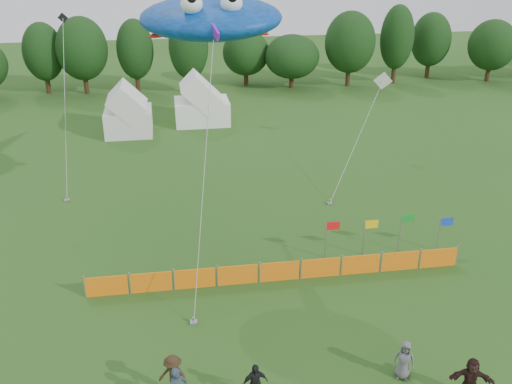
{
  "coord_description": "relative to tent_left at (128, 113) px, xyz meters",
  "views": [
    {
      "loc": [
        -3.4,
        -15.53,
        14.94
      ],
      "look_at": [
        0.0,
        6.0,
        5.2
      ],
      "focal_mm": 40.0,
      "sensor_mm": 36.0,
      "label": 1
    }
  ],
  "objects": [
    {
      "name": "small_kite_white",
      "position": [
        17.55,
        -9.07,
        2.28
      ],
      "size": [
        7.22,
        9.6,
        5.99
      ],
      "color": "white",
      "rests_on": "ground"
    },
    {
      "name": "spectator_c",
      "position": [
        2.9,
        -30.75,
        -0.84
      ],
      "size": [
        1.31,
        1.14,
        1.76
      ],
      "primitive_type": "imported",
      "rotation": [
        0.0,
        0.0,
        -0.53
      ],
      "color": "#302213",
      "rests_on": "ground"
    },
    {
      "name": "treeline",
      "position": [
        8.34,
        13.88,
        2.47
      ],
      "size": [
        104.57,
        8.78,
        8.36
      ],
      "color": "#382314",
      "rests_on": "ground"
    },
    {
      "name": "tent_right",
      "position": [
        6.21,
        2.08,
        -0.02
      ],
      "size": [
        4.75,
        3.8,
        3.36
      ],
      "color": "white",
      "rests_on": "ground"
    },
    {
      "name": "tent_left",
      "position": [
        0.0,
        0.0,
        0.0
      ],
      "size": [
        3.86,
        3.86,
        3.4
      ],
      "color": "white",
      "rests_on": "ground"
    },
    {
      "name": "flag_row",
      "position": [
        13.87,
        -22.22,
        -0.37
      ],
      "size": [
        6.73,
        0.37,
        2.06
      ],
      "color": "gray",
      "rests_on": "ground"
    },
    {
      "name": "barrier_fence",
      "position": [
        8.03,
        -23.94,
        -1.22
      ],
      "size": [
        17.9,
        0.06,
        1.0
      ],
      "color": "orange",
      "rests_on": "ground"
    },
    {
      "name": "stingray_kite",
      "position": [
        5.46,
        -19.23,
        9.89
      ],
      "size": [
        8.52,
        16.14,
        12.85
      ],
      "color": "blue",
      "rests_on": "ground"
    },
    {
      "name": "small_kite_dark",
      "position": [
        -3.54,
        -7.31,
        3.62
      ],
      "size": [
        1.02,
        10.72,
        10.1
      ],
      "color": "black",
      "rests_on": "ground"
    },
    {
      "name": "spectator_e",
      "position": [
        11.28,
        -31.08,
        -0.92
      ],
      "size": [
        0.91,
        0.77,
        1.59
      ],
      "primitive_type": "imported",
      "rotation": [
        0.0,
        0.0,
        -0.39
      ],
      "color": "#55555B",
      "rests_on": "ground"
    },
    {
      "name": "spectator_f",
      "position": [
        13.2,
        -32.39,
        -0.89
      ],
      "size": [
        1.61,
        0.94,
        1.65
      ],
      "primitive_type": "imported",
      "rotation": [
        0.0,
        0.0,
        -0.31
      ],
      "color": "black",
      "rests_on": "ground"
    },
    {
      "name": "spectator_d",
      "position": [
        5.68,
        -31.43,
        -0.91
      ],
      "size": [
        1.0,
        0.56,
        1.61
      ],
      "primitive_type": "imported",
      "rotation": [
        0.0,
        0.0,
        0.18
      ],
      "color": "black",
      "rests_on": "ground"
    }
  ]
}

